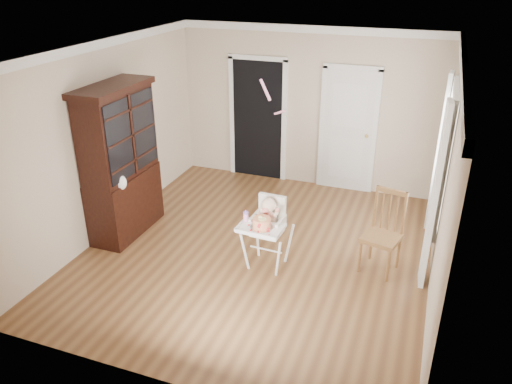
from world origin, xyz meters
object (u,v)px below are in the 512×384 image
(high_chair, at_px, (267,225))
(cake, at_px, (262,223))
(sippy_cup, at_px, (246,216))
(china_cabinet, at_px, (121,162))
(dining_chair, at_px, (383,235))

(high_chair, distance_m, cake, 0.26)
(sippy_cup, height_order, china_cabinet, china_cabinet)
(high_chair, relative_size, dining_chair, 0.91)
(sippy_cup, height_order, dining_chair, dining_chair)
(sippy_cup, bearing_deg, dining_chair, 19.03)
(china_cabinet, bearing_deg, dining_chair, 4.13)
(high_chair, relative_size, china_cabinet, 0.45)
(cake, relative_size, dining_chair, 0.27)
(sippy_cup, distance_m, dining_chair, 1.74)
(china_cabinet, xyz_separation_m, dining_chair, (3.61, 0.26, -0.59))
(dining_chair, bearing_deg, cake, -141.03)
(sippy_cup, bearing_deg, china_cabinet, 171.34)
(high_chair, distance_m, china_cabinet, 2.28)
(high_chair, bearing_deg, cake, -87.53)
(high_chair, height_order, sippy_cup, high_chair)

